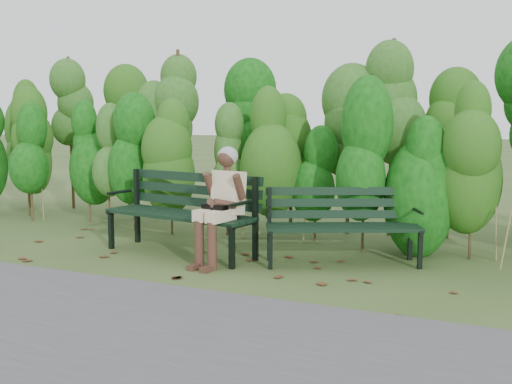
% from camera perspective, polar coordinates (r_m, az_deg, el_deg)
% --- Properties ---
extents(ground, '(80.00, 80.00, 0.00)m').
position_cam_1_polar(ground, '(6.33, -1.31, -7.11)').
color(ground, '#334D21').
extents(footpath, '(60.00, 2.50, 0.01)m').
position_cam_1_polar(footpath, '(4.53, -13.71, -13.12)').
color(footpath, '#474749').
rests_on(footpath, ground).
extents(hedge_band, '(11.04, 1.67, 2.42)m').
position_cam_1_polar(hedge_band, '(7.86, 4.54, 4.93)').
color(hedge_band, '#47381E').
rests_on(hedge_band, ground).
extents(leaf_litter, '(5.53, 2.12, 0.01)m').
position_cam_1_polar(leaf_litter, '(6.26, -2.25, -7.25)').
color(leaf_litter, brown).
rests_on(leaf_litter, ground).
extents(bench_left, '(1.91, 0.88, 0.92)m').
position_cam_1_polar(bench_left, '(6.91, -6.76, -1.36)').
color(bench_left, black).
rests_on(bench_left, ground).
extents(bench_right, '(1.69, 1.15, 0.81)m').
position_cam_1_polar(bench_right, '(6.47, 8.17, -2.56)').
color(bench_right, black).
rests_on(bench_right, ground).
extents(seated_woman, '(0.49, 0.72, 1.25)m').
position_cam_1_polar(seated_woman, '(6.34, -3.32, -0.51)').
color(seated_woman, beige).
rests_on(seated_woman, ground).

